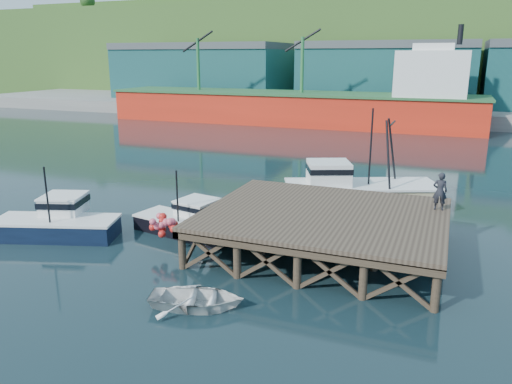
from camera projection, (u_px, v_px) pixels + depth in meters
The scene contains 12 objects.
ground at pixel (228, 237), 28.04m from camera, with size 300.00×300.00×0.00m, color black.
wharf at pixel (324, 216), 25.41m from camera, with size 12.00×10.00×2.62m.
far_quay at pixel (388, 106), 90.59m from camera, with size 160.00×40.00×2.00m, color gray.
warehouse_left at pixel (203, 74), 97.04m from camera, with size 32.00×16.00×9.00m, color #174E4B.
warehouse_mid at pixel (387, 76), 84.65m from camera, with size 28.00×16.00×9.00m, color #174E4B.
cargo_ship at pixel (311, 102), 73.23m from camera, with size 55.50×10.00×13.75m.
hillside at pixel (408, 51), 114.88m from camera, with size 220.00×50.00×22.00m, color #2D511E.
boat_navy at pixel (58, 221), 28.02m from camera, with size 7.14×4.75×4.20m.
boat_black at pixel (189, 221), 28.59m from camera, with size 6.49×5.39×3.82m.
trawler at pixel (358, 188), 33.01m from camera, with size 10.54×7.13×6.66m.
dinghy at pixel (197, 298), 20.06m from camera, with size 2.74×3.83×0.79m, color white.
dockworker at pixel (440, 191), 25.60m from camera, with size 0.72×0.47×1.98m, color black.
Camera 1 is at (11.17, -23.95, 9.82)m, focal length 35.00 mm.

